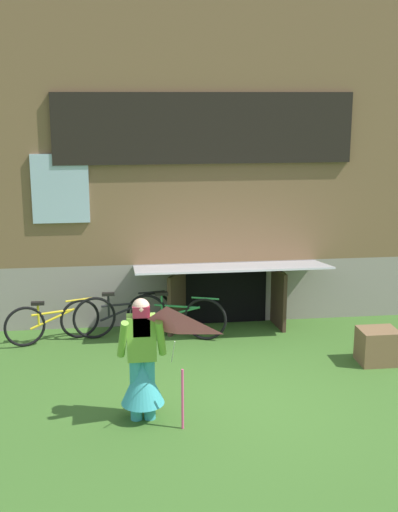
# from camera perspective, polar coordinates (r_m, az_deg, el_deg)

# --- Properties ---
(ground_plane) EXTENTS (60.00, 60.00, 0.00)m
(ground_plane) POSITION_cam_1_polar(r_m,az_deg,el_deg) (8.84, 3.02, -12.06)
(ground_plane) COLOR #386023
(log_house) EXTENTS (7.40, 5.95, 5.37)m
(log_house) POSITION_cam_1_polar(r_m,az_deg,el_deg) (13.38, -0.92, 8.70)
(log_house) COLOR gray
(log_house) RESTS_ON ground_plane
(person) EXTENTS (0.60, 0.52, 1.52)m
(person) POSITION_cam_1_polar(r_m,az_deg,el_deg) (8.11, -4.83, -9.59)
(person) COLOR teal
(person) RESTS_ON ground_plane
(kite) EXTENTS (0.92, 0.89, 1.48)m
(kite) POSITION_cam_1_polar(r_m,az_deg,el_deg) (7.47, -2.71, -6.94)
(kite) COLOR #E54C7F
(kite) RESTS_ON ground_plane
(bicycle_green) EXTENTS (1.57, 0.58, 0.75)m
(bicycle_green) POSITION_cam_1_polar(r_m,az_deg,el_deg) (10.79, -1.96, -5.11)
(bicycle_green) COLOR black
(bicycle_green) RESTS_ON ground_plane
(bicycle_black) EXTENTS (1.62, 0.34, 0.75)m
(bicycle_black) POSITION_cam_1_polar(r_m,az_deg,el_deg) (10.96, -6.44, -4.91)
(bicycle_black) COLOR black
(bicycle_black) RESTS_ON ground_plane
(bicycle_yellow) EXTENTS (1.45, 0.53, 0.69)m
(bicycle_yellow) POSITION_cam_1_polar(r_m,az_deg,el_deg) (10.86, -12.30, -5.45)
(bicycle_yellow) COLOR black
(bicycle_yellow) RESTS_ON ground_plane
(wooden_crate) EXTENTS (0.55, 0.46, 0.51)m
(wooden_crate) POSITION_cam_1_polar(r_m,az_deg,el_deg) (10.19, 14.89, -7.39)
(wooden_crate) COLOR brown
(wooden_crate) RESTS_ON ground_plane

